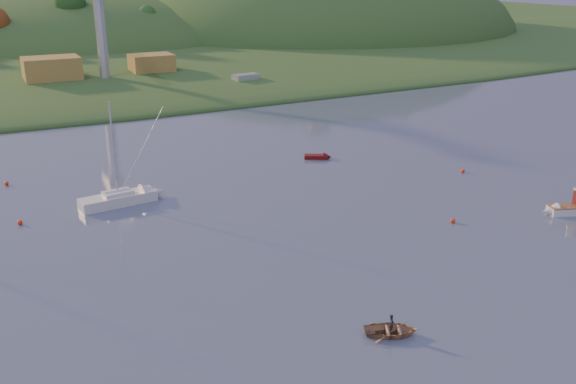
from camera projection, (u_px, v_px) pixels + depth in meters
name	position (u px, v px, depth m)	size (l,w,h in m)	color
far_shore	(34.00, 39.00, 225.57)	(620.00, 220.00, 1.50)	#305522
shore_slope	(63.00, 63.00, 170.96)	(640.00, 150.00, 7.00)	#305522
hill_center	(73.00, 44.00, 213.03)	(140.00, 120.00, 36.00)	#305522
hill_right	(318.00, 36.00, 236.68)	(150.00, 130.00, 60.00)	#305522
hillside_trees	(52.00, 55.00, 187.77)	(280.00, 50.00, 32.00)	#1C491A
wharf	(119.00, 82.00, 136.57)	(42.00, 16.00, 2.40)	slate
shed_west	(52.00, 69.00, 130.66)	(11.00, 8.00, 4.80)	#A58937
shed_east	(152.00, 64.00, 140.59)	(9.00, 7.00, 4.00)	#A58937
dock_crane	(100.00, 6.00, 126.90)	(3.20, 28.00, 20.30)	#B7B7BC
fishing_boat	(567.00, 207.00, 67.64)	(5.66, 3.35, 3.45)	silver
sailboat_far	(118.00, 198.00, 70.29)	(8.49, 3.45, 11.44)	silver
canoe	(391.00, 330.00, 45.53)	(2.71, 3.79, 0.79)	#9F7B58
paddler	(391.00, 327.00, 45.43)	(0.51, 0.33, 1.40)	black
red_tender	(321.00, 157.00, 87.06)	(3.82, 2.86, 1.25)	#560C0C
work_vessel	(246.00, 84.00, 134.84)	(13.28, 6.61, 3.26)	#505A69
buoy_1	(453.00, 221.00, 65.42)	(0.50, 0.50, 0.50)	#F7320D
buoy_2	(20.00, 222.00, 64.97)	(0.50, 0.50, 0.50)	#F7320D
buoy_3	(7.00, 183.00, 76.56)	(0.50, 0.50, 0.50)	#F7320D
buoy_4	(463.00, 171.00, 81.23)	(0.50, 0.50, 0.50)	#F7320D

